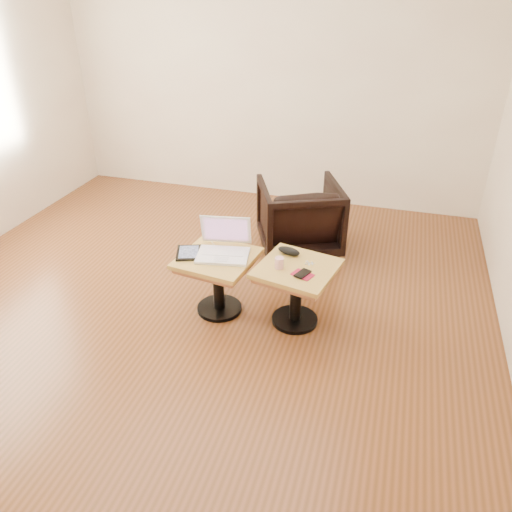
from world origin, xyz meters
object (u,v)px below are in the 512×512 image
(side_table_right, at_px, (296,281))
(armchair, at_px, (299,217))
(striped_cup, at_px, (279,263))
(side_table_left, at_px, (218,270))
(laptop, at_px, (224,247))

(side_table_right, distance_m, armchair, 1.12)
(striped_cup, bearing_deg, armchair, 94.95)
(side_table_left, bearing_deg, side_table_right, 10.03)
(armchair, bearing_deg, side_table_left, 48.03)
(laptop, xyz_separation_m, armchair, (0.33, 1.06, -0.20))
(side_table_left, relative_size, laptop, 1.39)
(side_table_left, distance_m, side_table_right, 0.58)
(laptop, relative_size, striped_cup, 5.26)
(side_table_left, distance_m, striped_cup, 0.49)
(laptop, xyz_separation_m, striped_cup, (0.43, -0.09, -0.01))
(side_table_left, bearing_deg, striped_cup, 4.31)
(side_table_left, xyz_separation_m, striped_cup, (0.46, -0.03, 0.16))
(side_table_left, xyz_separation_m, armchair, (0.37, 1.12, -0.03))
(striped_cup, bearing_deg, side_table_left, 176.55)
(side_table_left, xyz_separation_m, laptop, (0.03, 0.06, 0.17))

